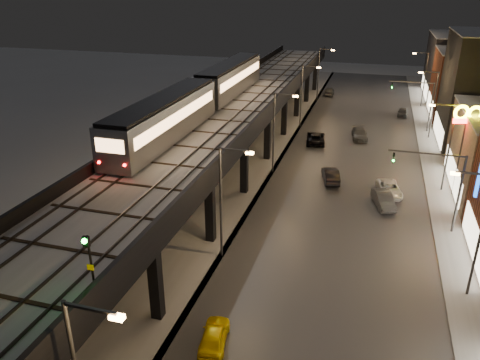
# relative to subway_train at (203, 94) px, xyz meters

# --- Properties ---
(road_surface) EXTENTS (17.00, 120.00, 0.06)m
(road_surface) POSITION_rel_subway_train_xyz_m (16.00, 4.66, -8.45)
(road_surface) COLOR #46474D
(road_surface) RESTS_ON ground
(sidewalk_right) EXTENTS (4.00, 120.00, 0.14)m
(sidewalk_right) POSITION_rel_subway_train_xyz_m (26.00, 4.66, -8.41)
(sidewalk_right) COLOR #9FA1A8
(sidewalk_right) RESTS_ON ground
(under_viaduct_pavement) EXTENTS (11.00, 120.00, 0.06)m
(under_viaduct_pavement) POSITION_rel_subway_train_xyz_m (2.50, 4.66, -8.45)
(under_viaduct_pavement) COLOR #9FA1A8
(under_viaduct_pavement) RESTS_ON ground
(elevated_viaduct) EXTENTS (9.00, 100.00, 6.30)m
(elevated_viaduct) POSITION_rel_subway_train_xyz_m (2.50, 1.51, -2.86)
(elevated_viaduct) COLOR black
(elevated_viaduct) RESTS_ON ground
(viaduct_trackbed) EXTENTS (8.40, 100.00, 0.32)m
(viaduct_trackbed) POSITION_rel_subway_train_xyz_m (2.49, 1.63, -2.09)
(viaduct_trackbed) COLOR #B2B7C1
(viaduct_trackbed) RESTS_ON elevated_viaduct
(viaduct_parapet_streetside) EXTENTS (0.30, 100.00, 1.10)m
(viaduct_parapet_streetside) POSITION_rel_subway_train_xyz_m (6.85, 1.66, -1.63)
(viaduct_parapet_streetside) COLOR black
(viaduct_parapet_streetside) RESTS_ON elevated_viaduct
(viaduct_parapet_far) EXTENTS (0.30, 100.00, 1.10)m
(viaduct_parapet_far) POSITION_rel_subway_train_xyz_m (-1.85, 1.66, -1.63)
(viaduct_parapet_far) COLOR black
(viaduct_parapet_far) RESTS_ON elevated_viaduct
(building_e) EXTENTS (12.20, 12.20, 10.16)m
(building_e) POSITION_rel_subway_train_xyz_m (32.49, 31.66, -3.40)
(building_e) COLOR maroon
(building_e) RESTS_ON ground
(building_f) EXTENTS (12.20, 16.20, 11.16)m
(building_f) POSITION_rel_subway_train_xyz_m (32.49, 45.66, -2.90)
(building_f) COLOR black
(building_f) RESTS_ON ground
(streetlight_left_1) EXTENTS (2.57, 0.28, 9.00)m
(streetlight_left_1) POSITION_rel_subway_train_xyz_m (8.07, -17.34, -3.25)
(streetlight_left_1) COLOR #38383A
(streetlight_left_1) RESTS_ON ground
(streetlight_right_1) EXTENTS (2.56, 0.28, 9.00)m
(streetlight_right_1) POSITION_rel_subway_train_xyz_m (25.23, -17.34, -3.25)
(streetlight_right_1) COLOR #38383A
(streetlight_right_1) RESTS_ON ground
(streetlight_left_2) EXTENTS (2.57, 0.28, 9.00)m
(streetlight_left_2) POSITION_rel_subway_train_xyz_m (8.07, 0.66, -3.25)
(streetlight_left_2) COLOR #38383A
(streetlight_left_2) RESTS_ON ground
(streetlight_right_2) EXTENTS (2.56, 0.28, 9.00)m
(streetlight_right_2) POSITION_rel_subway_train_xyz_m (25.23, 0.66, -3.25)
(streetlight_right_2) COLOR #38383A
(streetlight_right_2) RESTS_ON ground
(streetlight_left_3) EXTENTS (2.57, 0.28, 9.00)m
(streetlight_left_3) POSITION_rel_subway_train_xyz_m (8.07, 18.66, -3.25)
(streetlight_left_3) COLOR #38383A
(streetlight_left_3) RESTS_ON ground
(streetlight_right_3) EXTENTS (2.56, 0.28, 9.00)m
(streetlight_right_3) POSITION_rel_subway_train_xyz_m (25.23, 18.66, -3.25)
(streetlight_right_3) COLOR #38383A
(streetlight_right_3) RESTS_ON ground
(streetlight_left_4) EXTENTS (2.57, 0.28, 9.00)m
(streetlight_left_4) POSITION_rel_subway_train_xyz_m (8.07, 36.66, -3.25)
(streetlight_left_4) COLOR #38383A
(streetlight_left_4) RESTS_ON ground
(streetlight_right_4) EXTENTS (2.56, 0.28, 9.00)m
(streetlight_right_4) POSITION_rel_subway_train_xyz_m (25.23, 36.66, -3.25)
(streetlight_right_4) COLOR #38383A
(streetlight_right_4) RESTS_ON ground
(traffic_light_rig_a) EXTENTS (6.10, 0.34, 7.00)m
(traffic_light_rig_a) POSITION_rel_subway_train_xyz_m (24.34, -8.34, -3.98)
(traffic_light_rig_a) COLOR #38383A
(traffic_light_rig_a) RESTS_ON ground
(traffic_light_rig_b) EXTENTS (6.10, 0.34, 7.00)m
(traffic_light_rig_b) POSITION_rel_subway_train_xyz_m (24.34, 21.66, -3.98)
(traffic_light_rig_b) COLOR #38383A
(traffic_light_rig_b) RESTS_ON ground
(subway_train) EXTENTS (3.13, 38.25, 3.75)m
(subway_train) POSITION_rel_subway_train_xyz_m (0.00, 0.00, 0.00)
(subway_train) COLOR gray
(subway_train) RESTS_ON viaduct_trackbed
(rail_signal) EXTENTS (0.33, 0.42, 2.85)m
(rail_signal) POSITION_rel_subway_train_xyz_m (6.40, -31.64, 0.16)
(rail_signal) COLOR black
(rail_signal) RESTS_ON viaduct_trackbed
(car_taxi) EXTENTS (2.03, 3.86, 1.25)m
(car_taxi) POSITION_rel_subway_train_xyz_m (10.47, -26.71, -7.85)
(car_taxi) COLOR #FFD500
(car_taxi) RESTS_ON ground
(car_near_white) EXTENTS (2.48, 4.56, 1.42)m
(car_near_white) POSITION_rel_subway_train_xyz_m (14.32, -0.17, -7.77)
(car_near_white) COLOR black
(car_near_white) RESTS_ON ground
(car_mid_silver) EXTENTS (2.97, 5.29, 1.40)m
(car_mid_silver) POSITION_rel_subway_train_xyz_m (10.99, 12.26, -7.78)
(car_mid_silver) COLOR black
(car_mid_silver) RESTS_ON ground
(car_far_white) EXTENTS (1.88, 4.31, 1.45)m
(car_far_white) POSITION_rel_subway_train_xyz_m (9.53, 40.77, -7.76)
(car_far_white) COLOR #484A4D
(car_far_white) RESTS_ON ground
(car_onc_silver) EXTENTS (2.54, 4.44, 1.38)m
(car_onc_silver) POSITION_rel_subway_train_xyz_m (19.80, -4.85, -7.79)
(car_onc_silver) COLOR #56595E
(car_onc_silver) RESTS_ON ground
(car_onc_dark) EXTENTS (2.84, 4.72, 1.23)m
(car_onc_dark) POSITION_rel_subway_train_xyz_m (20.33, -1.88, -7.87)
(car_onc_dark) COLOR white
(car_onc_dark) RESTS_ON ground
(car_onc_white) EXTENTS (2.54, 4.93, 1.37)m
(car_onc_white) POSITION_rel_subway_train_xyz_m (16.46, 15.58, -7.80)
(car_onc_white) COLOR #56585A
(car_onc_white) RESTS_ON ground
(car_onc_red) EXTENTS (1.78, 3.78, 1.25)m
(car_onc_red) POSITION_rel_subway_train_xyz_m (22.34, 29.39, -7.86)
(car_onc_red) COLOR #3A3D42
(car_onc_red) RESTS_ON ground
(sign_mcdonalds) EXTENTS (2.72, 0.76, 9.18)m
(sign_mcdonalds) POSITION_rel_subway_train_xyz_m (26.50, -0.04, -1.14)
(sign_mcdonalds) COLOR #38383A
(sign_mcdonalds) RESTS_ON ground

